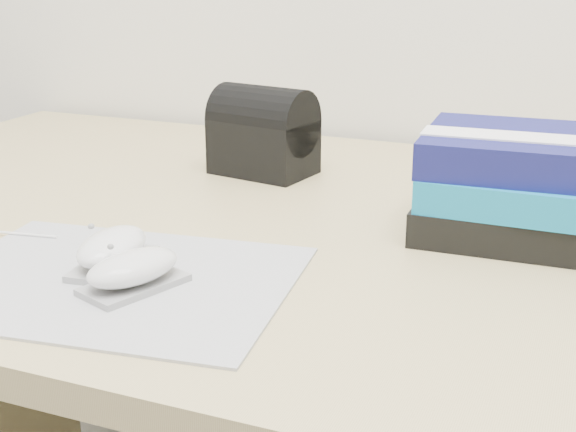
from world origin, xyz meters
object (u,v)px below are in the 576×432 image
at_px(mouse_front, 133,271).
at_px(desk, 411,394).
at_px(mouse_rear, 112,250).
at_px(pouch, 263,132).
at_px(book_stack, 531,186).

bearing_deg(mouse_front, desk, 59.18).
xyz_separation_m(desk, mouse_rear, (-0.23, -0.27, 0.25)).
xyz_separation_m(desk, pouch, (-0.24, 0.09, 0.29)).
xyz_separation_m(mouse_rear, mouse_front, (0.05, -0.04, -0.00)).
relative_size(desk, mouse_front, 15.41).
xyz_separation_m(book_stack, pouch, (-0.36, 0.12, 0.00)).
height_order(book_stack, pouch, pouch).
height_order(mouse_front, pouch, pouch).
relative_size(desk, pouch, 11.32).
height_order(mouse_rear, pouch, pouch).
bearing_deg(book_stack, desk, 168.25).
bearing_deg(mouse_front, mouse_rear, 142.11).
height_order(mouse_rear, book_stack, book_stack).
bearing_deg(desk, pouch, 158.44).
height_order(desk, pouch, pouch).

